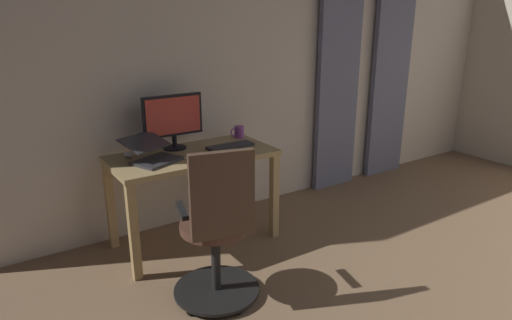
# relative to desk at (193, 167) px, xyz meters

# --- Properties ---
(back_room_partition) EXTENTS (5.69, 0.10, 2.74)m
(back_room_partition) POSITION_rel_desk_xyz_m (-1.26, -0.46, 0.74)
(back_room_partition) COLOR beige
(back_room_partition) RESTS_ON ground
(curtain_left_panel) EXTENTS (0.54, 0.06, 2.32)m
(curtain_left_panel) POSITION_rel_desk_xyz_m (-2.58, -0.35, 0.52)
(curtain_left_panel) COLOR slate
(curtain_left_panel) RESTS_ON ground
(curtain_right_panel) EXTENTS (0.52, 0.06, 2.32)m
(curtain_right_panel) POSITION_rel_desk_xyz_m (-1.81, -0.35, 0.52)
(curtain_right_panel) COLOR slate
(curtain_right_panel) RESTS_ON ground
(desk) EXTENTS (1.24, 0.62, 0.75)m
(desk) POSITION_rel_desk_xyz_m (0.00, 0.00, 0.00)
(desk) COLOR tan
(desk) RESTS_ON ground
(office_chair) EXTENTS (0.56, 0.56, 1.04)m
(office_chair) POSITION_rel_desk_xyz_m (0.23, 0.81, -0.16)
(office_chair) COLOR black
(office_chair) RESTS_ON ground
(computer_monitor) EXTENTS (0.48, 0.18, 0.43)m
(computer_monitor) POSITION_rel_desk_xyz_m (0.06, -0.19, 0.36)
(computer_monitor) COLOR black
(computer_monitor) RESTS_ON desk
(computer_keyboard) EXTENTS (0.38, 0.13, 0.02)m
(computer_keyboard) POSITION_rel_desk_xyz_m (-0.32, 0.03, 0.12)
(computer_keyboard) COLOR #333338
(computer_keyboard) RESTS_ON desk
(laptop) EXTENTS (0.43, 0.44, 0.17)m
(laptop) POSITION_rel_desk_xyz_m (0.32, 0.02, 0.17)
(laptop) COLOR #333338
(laptop) RESTS_ON desk
(computer_mouse) EXTENTS (0.06, 0.10, 0.04)m
(computer_mouse) POSITION_rel_desk_xyz_m (0.44, -0.17, 0.13)
(computer_mouse) COLOR silver
(computer_mouse) RESTS_ON desk
(cell_phone_by_monitor) EXTENTS (0.10, 0.16, 0.01)m
(cell_phone_by_monitor) POSITION_rel_desk_xyz_m (0.03, 0.21, 0.12)
(cell_phone_by_monitor) COLOR #232328
(cell_phone_by_monitor) RESTS_ON desk
(mug_tea) EXTENTS (0.13, 0.08, 0.10)m
(mug_tea) POSITION_rel_desk_xyz_m (-0.54, -0.20, 0.16)
(mug_tea) COLOR purple
(mug_tea) RESTS_ON desk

